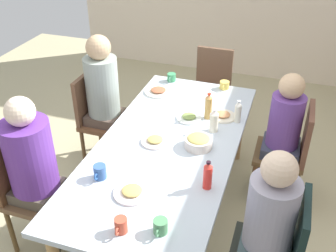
{
  "coord_description": "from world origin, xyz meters",
  "views": [
    {
      "loc": [
        2.28,
        0.76,
        2.4
      ],
      "look_at": [
        0.0,
        0.0,
        0.88
      ],
      "focal_mm": 42.48,
      "sensor_mm": 36.0,
      "label": 1
    }
  ],
  "objects_px": {
    "person_0": "(104,92)",
    "person_2": "(282,129)",
    "chair_4": "(211,86)",
    "plate_4": "(158,91)",
    "chair_0": "(97,115)",
    "bottle_1": "(208,107)",
    "cup_0": "(224,85)",
    "cup_2": "(160,227)",
    "bottle_3": "(238,112)",
    "chair_1": "(28,188)",
    "cup_4": "(171,77)",
    "plate_1": "(155,141)",
    "person_3": "(267,221)",
    "plate_2": "(223,116)",
    "bottle_0": "(208,176)",
    "plate_3": "(189,117)",
    "bowl_0": "(198,142)",
    "plate_0": "(132,192)",
    "cup_3": "(100,172)",
    "chair_2": "(290,149)",
    "chair_3": "(278,249)",
    "cup_1": "(121,225)",
    "bottle_2": "(214,121)",
    "person_1": "(33,163)",
    "dining_table": "(168,151)"
  },
  "relations": [
    {
      "from": "cup_2",
      "to": "bottle_3",
      "type": "bearing_deg",
      "value": 171.4
    },
    {
      "from": "bowl_0",
      "to": "bottle_2",
      "type": "xyz_separation_m",
      "value": [
        -0.24,
        0.06,
        0.04
      ]
    },
    {
      "from": "cup_0",
      "to": "bottle_3",
      "type": "height_order",
      "value": "bottle_3"
    },
    {
      "from": "chair_0",
      "to": "person_0",
      "type": "relative_size",
      "value": 0.7
    },
    {
      "from": "plate_3",
      "to": "cup_2",
      "type": "bearing_deg",
      "value": 8.45
    },
    {
      "from": "bottle_1",
      "to": "cup_2",
      "type": "bearing_deg",
      "value": 1.78
    },
    {
      "from": "bottle_1",
      "to": "person_3",
      "type": "bearing_deg",
      "value": 31.0
    },
    {
      "from": "cup_1",
      "to": "dining_table",
      "type": "bearing_deg",
      "value": -178.4
    },
    {
      "from": "plate_0",
      "to": "bottle_0",
      "type": "height_order",
      "value": "bottle_0"
    },
    {
      "from": "bottle_3",
      "to": "cup_0",
      "type": "bearing_deg",
      "value": -158.42
    },
    {
      "from": "plate_1",
      "to": "cup_2",
      "type": "relative_size",
      "value": 1.79
    },
    {
      "from": "cup_0",
      "to": "chair_1",
      "type": "bearing_deg",
      "value": -35.11
    },
    {
      "from": "cup_4",
      "to": "bottle_0",
      "type": "height_order",
      "value": "bottle_0"
    },
    {
      "from": "person_0",
      "to": "person_2",
      "type": "xyz_separation_m",
      "value": [
        0.0,
        1.57,
        -0.08
      ]
    },
    {
      "from": "chair_4",
      "to": "plate_3",
      "type": "xyz_separation_m",
      "value": [
        1.08,
        0.05,
        0.24
      ]
    },
    {
      "from": "chair_0",
      "to": "bowl_0",
      "type": "bearing_deg",
      "value": 64.93
    },
    {
      "from": "plate_4",
      "to": "cup_0",
      "type": "height_order",
      "value": "cup_0"
    },
    {
      "from": "chair_4",
      "to": "plate_4",
      "type": "height_order",
      "value": "chair_4"
    },
    {
      "from": "chair_4",
      "to": "plate_4",
      "type": "bearing_deg",
      "value": -25.22
    },
    {
      "from": "chair_4",
      "to": "plate_0",
      "type": "height_order",
      "value": "chair_4"
    },
    {
      "from": "plate_2",
      "to": "cup_2",
      "type": "relative_size",
      "value": 1.85
    },
    {
      "from": "chair_0",
      "to": "bottle_1",
      "type": "distance_m",
      "value": 1.12
    },
    {
      "from": "chair_1",
      "to": "chair_4",
      "type": "relative_size",
      "value": 1.0
    },
    {
      "from": "plate_2",
      "to": "bottle_0",
      "type": "bearing_deg",
      "value": 5.28
    },
    {
      "from": "chair_2",
      "to": "chair_3",
      "type": "bearing_deg",
      "value": 0.0
    },
    {
      "from": "person_1",
      "to": "person_3",
      "type": "height_order",
      "value": "person_1"
    },
    {
      "from": "plate_4",
      "to": "chair_4",
      "type": "bearing_deg",
      "value": 154.78
    },
    {
      "from": "person_3",
      "to": "plate_2",
      "type": "height_order",
      "value": "person_3"
    },
    {
      "from": "person_0",
      "to": "chair_4",
      "type": "height_order",
      "value": "person_0"
    },
    {
      "from": "plate_0",
      "to": "plate_2",
      "type": "xyz_separation_m",
      "value": [
        -1.09,
        0.34,
        0.0
      ]
    },
    {
      "from": "plate_0",
      "to": "plate_4",
      "type": "relative_size",
      "value": 0.93
    },
    {
      "from": "person_1",
      "to": "chair_4",
      "type": "height_order",
      "value": "person_1"
    },
    {
      "from": "plate_3",
      "to": "cup_2",
      "type": "xyz_separation_m",
      "value": [
        1.21,
        0.18,
        0.03
      ]
    },
    {
      "from": "plate_2",
      "to": "cup_4",
      "type": "bearing_deg",
      "value": -130.1
    },
    {
      "from": "dining_table",
      "to": "cup_2",
      "type": "distance_m",
      "value": 0.87
    },
    {
      "from": "person_0",
      "to": "chair_4",
      "type": "relative_size",
      "value": 1.43
    },
    {
      "from": "person_2",
      "to": "bowl_0",
      "type": "height_order",
      "value": "person_2"
    },
    {
      "from": "chair_1",
      "to": "cup_4",
      "type": "bearing_deg",
      "value": 159.59
    },
    {
      "from": "plate_2",
      "to": "bowl_0",
      "type": "distance_m",
      "value": 0.48
    },
    {
      "from": "bowl_0",
      "to": "cup_2",
      "type": "bearing_deg",
      "value": 0.63
    },
    {
      "from": "plate_2",
      "to": "cup_1",
      "type": "relative_size",
      "value": 2.01
    },
    {
      "from": "plate_3",
      "to": "bowl_0",
      "type": "distance_m",
      "value": 0.4
    },
    {
      "from": "chair_3",
      "to": "bottle_1",
      "type": "relative_size",
      "value": 4.0
    },
    {
      "from": "chair_0",
      "to": "person_0",
      "type": "height_order",
      "value": "person_0"
    },
    {
      "from": "person_0",
      "to": "person_1",
      "type": "height_order",
      "value": "person_0"
    },
    {
      "from": "cup_1",
      "to": "bottle_1",
      "type": "xyz_separation_m",
      "value": [
        -1.34,
        0.17,
        0.06
      ]
    },
    {
      "from": "bottle_1",
      "to": "bottle_2",
      "type": "xyz_separation_m",
      "value": [
        0.17,
        0.09,
        -0.02
      ]
    },
    {
      "from": "chair_1",
      "to": "cup_2",
      "type": "xyz_separation_m",
      "value": [
        0.29,
        1.11,
        0.27
      ]
    },
    {
      "from": "cup_2",
      "to": "bottle_2",
      "type": "distance_m",
      "value": 1.1
    },
    {
      "from": "plate_0",
      "to": "cup_3",
      "type": "xyz_separation_m",
      "value": [
        -0.08,
        -0.26,
        0.03
      ]
    }
  ]
}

